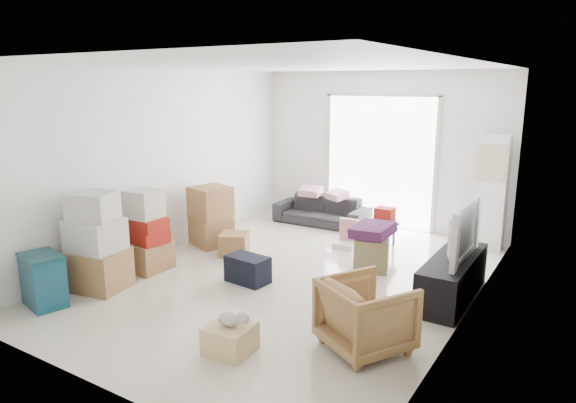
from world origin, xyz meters
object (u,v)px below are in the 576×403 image
at_px(kids_table, 384,219).
at_px(sofa, 322,206).
at_px(television, 455,251).
at_px(tv_console, 452,278).
at_px(armchair, 366,312).
at_px(storage_bins, 43,280).
at_px(ac_tower, 491,192).
at_px(wood_crate, 230,339).
at_px(ottoman, 372,254).

bearing_deg(kids_table, sofa, 156.22).
height_order(television, kids_table, television).
xyz_separation_m(tv_console, armchair, (-0.39, -1.64, 0.13)).
bearing_deg(storage_bins, television, 34.33).
height_order(sofa, storage_bins, sofa).
xyz_separation_m(ac_tower, sofa, (-2.82, -0.15, -0.54)).
bearing_deg(wood_crate, kids_table, 89.77).
bearing_deg(ac_tower, storage_bins, -128.12).
bearing_deg(storage_bins, tv_console, 34.33).
distance_m(ottoman, wood_crate, 2.79).
height_order(tv_console, sofa, sofa).
bearing_deg(ottoman, television, -18.79).
relative_size(ac_tower, sofa, 1.03).
height_order(armchair, storage_bins, armchair).
height_order(ac_tower, kids_table, ac_tower).
bearing_deg(television, storage_bins, 124.31).
bearing_deg(kids_table, television, -45.52).
xyz_separation_m(armchair, ottoman, (-0.80, 2.04, -0.16)).
height_order(ottoman, kids_table, kids_table).
relative_size(kids_table, wood_crate, 1.50).
distance_m(tv_console, storage_bins, 4.72).
height_order(ac_tower, armchair, ac_tower).
bearing_deg(armchair, kids_table, -41.43).
xyz_separation_m(tv_console, television, (0.00, -0.00, 0.33)).
bearing_deg(armchair, wood_crate, 64.66).
distance_m(television, ottoman, 1.31).
bearing_deg(wood_crate, television, 58.62).
distance_m(tv_console, armchair, 1.69).
bearing_deg(tv_console, wood_crate, -121.38).
xyz_separation_m(armchair, kids_table, (-1.04, 3.10, 0.06)).
xyz_separation_m(ottoman, wood_crate, (-0.26, -2.78, -0.09)).
xyz_separation_m(tv_console, wood_crate, (-1.45, -2.37, -0.12)).
bearing_deg(armchair, tv_console, -73.38).
bearing_deg(armchair, ottoman, -38.62).
xyz_separation_m(television, sofa, (-2.87, 2.09, -0.25)).
relative_size(ac_tower, kids_table, 2.83).
xyz_separation_m(ac_tower, kids_table, (-1.38, -0.79, -0.44)).
distance_m(armchair, ottoman, 2.20).
height_order(tv_console, ottoman, tv_console).
xyz_separation_m(ac_tower, wood_crate, (-1.40, -4.61, -0.74)).
bearing_deg(television, wood_crate, 148.59).
distance_m(sofa, kids_table, 1.58).
relative_size(ottoman, wood_crate, 1.09).
bearing_deg(ottoman, wood_crate, -95.29).
bearing_deg(sofa, ottoman, -46.50).
height_order(tv_console, armchair, armchair).
bearing_deg(wood_crate, tv_console, 58.62).
distance_m(television, wood_crate, 2.81).
xyz_separation_m(tv_console, sofa, (-2.87, 2.09, 0.08)).
distance_m(tv_console, sofa, 3.56).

